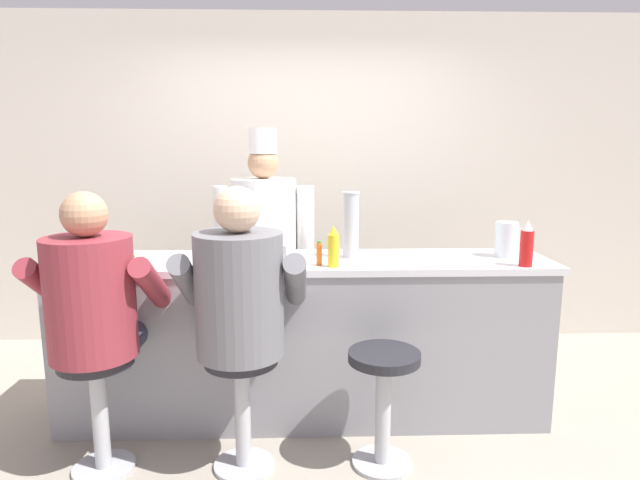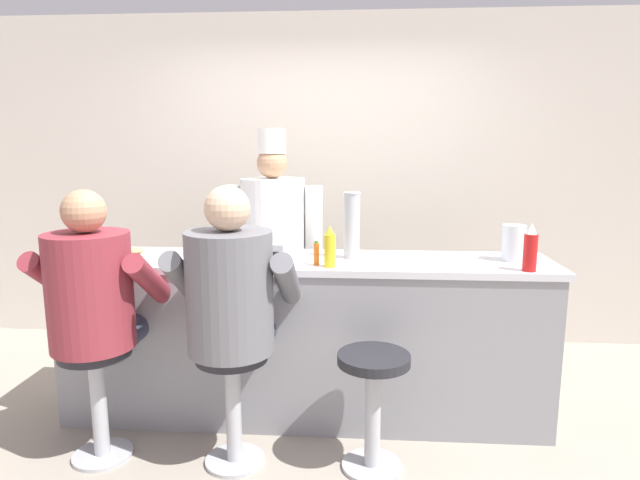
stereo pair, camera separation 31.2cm
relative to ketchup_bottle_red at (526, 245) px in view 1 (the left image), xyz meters
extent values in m
plane|color=#9E9384|center=(-1.24, -0.07, -1.11)|extent=(20.00, 20.00, 0.00)
cube|color=beige|center=(-1.24, 1.61, 0.24)|extent=(10.00, 0.06, 2.70)
cube|color=gray|center=(-1.24, 0.22, -0.64)|extent=(2.87, 0.57, 0.95)
cube|color=silver|center=(-1.24, 0.22, -0.14)|extent=(2.93, 0.59, 0.04)
cylinder|color=red|center=(0.00, 0.00, -0.02)|extent=(0.07, 0.07, 0.20)
cone|color=white|center=(0.00, 0.00, 0.11)|extent=(0.06, 0.06, 0.06)
cylinder|color=yellow|center=(-1.08, 0.02, -0.03)|extent=(0.06, 0.06, 0.18)
cone|color=yellow|center=(-1.08, 0.02, 0.09)|extent=(0.05, 0.05, 0.05)
cylinder|color=orange|center=(-1.15, 0.06, -0.06)|extent=(0.03, 0.03, 0.13)
cylinder|color=#287F2D|center=(-1.15, 0.06, 0.01)|extent=(0.02, 0.02, 0.01)
cylinder|color=silver|center=(-0.02, 0.26, -0.01)|extent=(0.13, 0.13, 0.21)
cube|color=silver|center=(0.06, 0.26, 0.00)|extent=(0.02, 0.02, 0.13)
cylinder|color=white|center=(-2.28, 0.24, -0.11)|extent=(0.28, 0.28, 0.02)
ellipsoid|color=#E0BC60|center=(-2.28, 0.24, -0.09)|extent=(0.13, 0.10, 0.03)
cylinder|color=#4C7FB7|center=(-1.77, 0.25, -0.10)|extent=(0.16, 0.16, 0.05)
cylinder|color=white|center=(-2.38, 0.01, -0.08)|extent=(0.08, 0.08, 0.09)
torus|color=white|center=(-2.32, 0.01, -0.07)|extent=(0.06, 0.01, 0.06)
cylinder|color=#B7BABF|center=(-0.96, 0.26, 0.07)|extent=(0.10, 0.10, 0.39)
cylinder|color=silver|center=(-0.96, 0.26, 0.27)|extent=(0.10, 0.10, 0.01)
cube|color=silver|center=(-1.39, 0.05, -0.06)|extent=(0.10, 0.06, 0.12)
cube|color=black|center=(-1.39, 0.02, -0.06)|extent=(0.06, 0.01, 0.04)
cylinder|color=#B2B5BA|center=(-2.28, -0.33, -1.10)|extent=(0.31, 0.31, 0.02)
cylinder|color=#B2B5BA|center=(-2.28, -0.33, -0.80)|extent=(0.08, 0.08, 0.58)
cylinder|color=#232328|center=(-2.28, -0.33, -0.51)|extent=(0.37, 0.37, 0.05)
cylinder|color=#33384C|center=(-2.39, -0.12, -0.47)|extent=(0.16, 0.42, 0.16)
cylinder|color=#33384C|center=(-2.18, -0.12, -0.47)|extent=(0.16, 0.42, 0.16)
cylinder|color=maroon|center=(-2.28, -0.33, -0.19)|extent=(0.42, 0.42, 0.60)
cylinder|color=maroon|center=(-2.55, -0.21, -0.16)|extent=(0.11, 0.46, 0.37)
cylinder|color=maroon|center=(-2.02, -0.21, -0.16)|extent=(0.11, 0.46, 0.37)
sphere|color=tan|center=(-2.28, -0.33, 0.22)|extent=(0.22, 0.22, 0.22)
cylinder|color=#B2B5BA|center=(-1.56, -0.33, -1.10)|extent=(0.31, 0.31, 0.02)
cylinder|color=#B2B5BA|center=(-1.56, -0.33, -0.80)|extent=(0.08, 0.08, 0.58)
cylinder|color=#232328|center=(-1.56, -0.33, -0.51)|extent=(0.37, 0.37, 0.05)
cylinder|color=#33384C|center=(-1.67, -0.11, -0.47)|extent=(0.16, 0.44, 0.16)
cylinder|color=#33384C|center=(-1.45, -0.11, -0.47)|extent=(0.16, 0.44, 0.16)
cylinder|color=slate|center=(-1.56, -0.33, -0.18)|extent=(0.44, 0.44, 0.62)
cylinder|color=slate|center=(-1.83, -0.21, -0.15)|extent=(0.11, 0.47, 0.38)
cylinder|color=slate|center=(-1.28, -0.21, -0.15)|extent=(0.11, 0.47, 0.38)
sphere|color=#DBB28E|center=(-1.56, -0.33, 0.24)|extent=(0.23, 0.23, 0.23)
cylinder|color=#B2B5BA|center=(-0.83, -0.33, -1.10)|extent=(0.31, 0.31, 0.02)
cylinder|color=#B2B5BA|center=(-0.83, -0.33, -0.80)|extent=(0.08, 0.08, 0.58)
cylinder|color=#232328|center=(-0.83, -0.33, -0.51)|extent=(0.37, 0.37, 0.05)
cube|color=#232328|center=(-1.51, 0.78, -0.70)|extent=(0.34, 0.19, 0.82)
cube|color=white|center=(-1.51, 0.73, -0.54)|extent=(0.31, 0.02, 0.49)
cylinder|color=white|center=(-1.51, 0.78, 0.01)|extent=(0.44, 0.44, 0.61)
sphere|color=tan|center=(-1.51, 0.78, 0.43)|extent=(0.21, 0.21, 0.21)
cylinder|color=white|center=(-1.51, 0.78, 0.57)|extent=(0.19, 0.19, 0.17)
cylinder|color=white|center=(-1.79, 0.78, 0.01)|extent=(0.12, 0.12, 0.52)
cylinder|color=white|center=(-1.23, 0.78, 0.01)|extent=(0.12, 0.12, 0.52)
camera|label=1|loc=(-1.24, -2.88, 0.55)|focal=30.00mm
camera|label=2|loc=(-0.93, -2.87, 0.55)|focal=30.00mm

